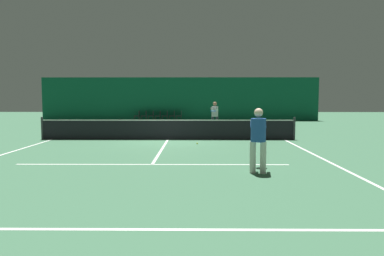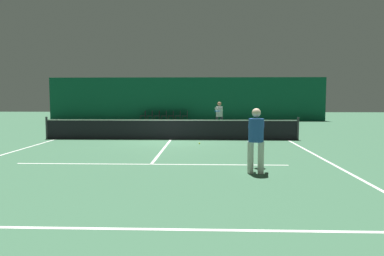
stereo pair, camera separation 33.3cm
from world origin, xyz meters
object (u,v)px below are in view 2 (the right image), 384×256
(courtside_chair_6, at_px, (186,115))
(tennis_ball, at_px, (199,143))
(player_near, at_px, (256,136))
(courtside_chair_3, at_px, (165,115))
(courtside_chair_4, at_px, (172,115))
(courtside_chair_2, at_px, (158,115))
(tennis_net, at_px, (171,129))
(courtside_chair_0, at_px, (144,115))
(player_far, at_px, (219,114))
(courtside_chair_5, at_px, (179,115))
(courtside_chair_1, at_px, (151,115))

(courtside_chair_6, xyz_separation_m, tennis_ball, (1.36, -14.69, -0.45))
(player_near, distance_m, courtside_chair_3, 21.22)
(player_near, xyz_separation_m, courtside_chair_4, (-4.12, 20.69, -0.53))
(courtside_chair_2, distance_m, courtside_chair_6, 2.31)
(tennis_net, xyz_separation_m, courtside_chair_3, (-1.72, 13.09, -0.03))
(courtside_chair_3, bearing_deg, courtside_chair_0, -90.00)
(player_far, distance_m, courtside_chair_5, 9.03)
(player_far, height_order, courtside_chair_6, player_far)
(tennis_net, relative_size, player_near, 6.88)
(player_near, distance_m, courtside_chair_6, 20.90)
(courtside_chair_4, xyz_separation_m, courtside_chair_6, (1.15, 0.00, 0.00))
(courtside_chair_6, relative_size, tennis_ball, 12.73)
(courtside_chair_1, bearing_deg, courtside_chair_0, -90.00)
(courtside_chair_3, distance_m, courtside_chair_4, 0.58)
(courtside_chair_3, bearing_deg, player_near, 12.80)
(tennis_ball, bearing_deg, tennis_net, 130.63)
(tennis_net, relative_size, courtside_chair_3, 14.29)
(tennis_net, height_order, tennis_ball, tennis_net)
(courtside_chair_1, xyz_separation_m, tennis_ball, (4.25, -14.69, -0.45))
(player_far, bearing_deg, courtside_chair_0, -136.79)
(courtside_chair_5, bearing_deg, tennis_net, 2.46)
(courtside_chair_0, relative_size, courtside_chair_1, 1.00)
(tennis_net, height_order, courtside_chair_0, tennis_net)
(courtside_chair_1, xyz_separation_m, courtside_chair_5, (2.31, 0.00, 0.00))
(courtside_chair_0, height_order, courtside_chair_6, same)
(player_near, relative_size, tennis_ball, 26.42)
(courtside_chair_4, bearing_deg, courtside_chair_2, -90.00)
(player_near, height_order, courtside_chair_4, player_near)
(courtside_chair_0, bearing_deg, courtside_chair_1, 90.00)
(player_far, relative_size, tennis_ball, 25.95)
(courtside_chair_5, relative_size, courtside_chair_6, 1.00)
(courtside_chair_0, height_order, courtside_chair_4, same)
(courtside_chair_3, height_order, courtside_chair_4, same)
(courtside_chair_6, height_order, tennis_ball, courtside_chair_6)
(courtside_chair_1, bearing_deg, player_near, 15.80)
(tennis_net, relative_size, courtside_chair_4, 14.29)
(courtside_chair_1, height_order, courtside_chair_4, same)
(courtside_chair_1, distance_m, courtside_chair_3, 1.15)
(courtside_chair_6, bearing_deg, courtside_chair_4, -90.00)
(courtside_chair_5, height_order, tennis_ball, courtside_chair_5)
(courtside_chair_3, distance_m, courtside_chair_5, 1.15)
(courtside_chair_6, bearing_deg, courtside_chair_2, -90.00)
(player_far, distance_m, courtside_chair_0, 10.36)
(courtside_chair_0, distance_m, courtside_chair_3, 1.73)
(courtside_chair_0, xyz_separation_m, courtside_chair_6, (3.46, 0.00, 0.00))
(tennis_net, bearing_deg, courtside_chair_3, 97.47)
(courtside_chair_2, bearing_deg, tennis_net, 9.93)
(tennis_ball, bearing_deg, courtside_chair_2, 104.02)
(courtside_chair_4, bearing_deg, courtside_chair_5, 90.00)
(player_near, xyz_separation_m, courtside_chair_0, (-6.43, 20.69, -0.53))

